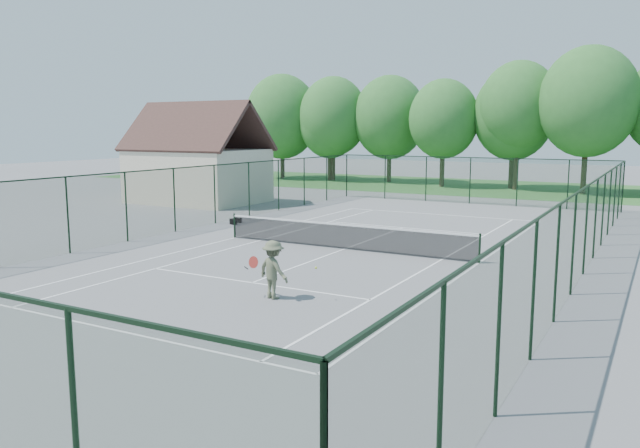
{
  "coord_description": "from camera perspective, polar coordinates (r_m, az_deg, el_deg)",
  "views": [
    {
      "loc": [
        11.27,
        -22.12,
        4.81
      ],
      "look_at": [
        0.0,
        -2.0,
        1.3
      ],
      "focal_mm": 35.0,
      "sensor_mm": 36.0,
      "label": 1
    }
  ],
  "objects": [
    {
      "name": "sports_bag_a",
      "position": [
        32.12,
        -7.95,
        0.22
      ],
      "size": [
        0.42,
        0.34,
        0.29
      ],
      "primitive_type": "cube",
      "rotation": [
        0.0,
        0.0,
        -0.41
      ],
      "color": "black",
      "rests_on": "ground"
    },
    {
      "name": "grass_far",
      "position": [
        53.54,
        17.01,
        3.13
      ],
      "size": [
        80.0,
        16.0,
        0.01
      ],
      "primitive_type": "cube",
      "color": "#377030",
      "rests_on": "ground"
    },
    {
      "name": "tennis_player",
      "position": [
        17.89,
        -4.29,
        -4.18
      ],
      "size": [
        2.09,
        0.9,
        1.69
      ],
      "color": "#595F45",
      "rests_on": "ground"
    },
    {
      "name": "court_lines",
      "position": [
        25.29,
        2.22,
        -2.31
      ],
      "size": [
        11.05,
        23.85,
        0.01
      ],
      "color": "white",
      "rests_on": "ground"
    },
    {
      "name": "sports_bag_b",
      "position": [
        32.64,
        -7.49,
        0.32
      ],
      "size": [
        0.34,
        0.25,
        0.24
      ],
      "primitive_type": "cube",
      "rotation": [
        0.0,
        0.0,
        0.18
      ],
      "color": "black",
      "rests_on": "ground"
    },
    {
      "name": "tennis_net",
      "position": [
        25.18,
        2.22,
        -1.03
      ],
      "size": [
        11.08,
        0.08,
        1.1
      ],
      "color": "black",
      "rests_on": "ground"
    },
    {
      "name": "fence_enclosure",
      "position": [
        25.04,
        2.24,
        1.19
      ],
      "size": [
        18.05,
        36.05,
        3.02
      ],
      "color": "#183D21",
      "rests_on": "ground"
    },
    {
      "name": "tree_line_far",
      "position": [
        53.34,
        17.3,
        9.54
      ],
      "size": [
        39.4,
        6.4,
        9.7
      ],
      "color": "#3D2B1D",
      "rests_on": "ground"
    },
    {
      "name": "utility_building",
      "position": [
        42.17,
        -11.13,
        6.2
      ],
      "size": [
        8.6,
        6.27,
        6.63
      ],
      "color": "beige",
      "rests_on": "ground"
    },
    {
      "name": "ground",
      "position": [
        25.29,
        2.22,
        -2.32
      ],
      "size": [
        140.0,
        140.0,
        0.0
      ],
      "primitive_type": "plane",
      "color": "slate",
      "rests_on": "ground"
    }
  ]
}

